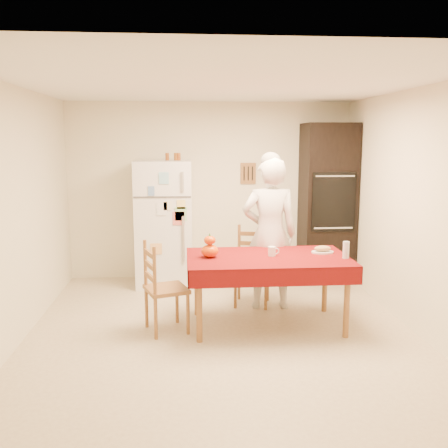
{
  "coord_description": "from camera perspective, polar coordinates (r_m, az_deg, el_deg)",
  "views": [
    {
      "loc": [
        -0.38,
        -4.87,
        1.98
      ],
      "look_at": [
        0.04,
        0.2,
        1.11
      ],
      "focal_mm": 40.0,
      "sensor_mm": 36.0,
      "label": 1
    }
  ],
  "objects": [
    {
      "name": "room_shell",
      "position": [
        4.9,
        -0.23,
        5.46
      ],
      "size": [
        4.02,
        4.52,
        2.51
      ],
      "color": "beige",
      "rests_on": "ground"
    },
    {
      "name": "coffee_mug",
      "position": [
        5.3,
        5.49,
        -3.12
      ],
      "size": [
        0.08,
        0.08,
        0.1
      ],
      "primitive_type": "cylinder",
      "color": "white",
      "rests_on": "dining_table"
    },
    {
      "name": "bread_loaf",
      "position": [
        5.52,
        11.2,
        -2.76
      ],
      "size": [
        0.18,
        0.1,
        0.06
      ],
      "primitive_type": "ellipsoid",
      "color": "#A0754F",
      "rests_on": "bread_plate"
    },
    {
      "name": "refrigerator",
      "position": [
        6.85,
        -6.88,
        0.09
      ],
      "size": [
        0.75,
        0.74,
        1.7
      ],
      "color": "white",
      "rests_on": "floor"
    },
    {
      "name": "chair_left",
      "position": [
        5.2,
        -7.29,
        -6.88
      ],
      "size": [
        0.51,
        0.53,
        0.95
      ],
      "rotation": [
        0.0,
        0.0,
        1.9
      ],
      "color": "brown",
      "rests_on": "floor"
    },
    {
      "name": "pumpkin_upper",
      "position": [
        5.19,
        -1.64,
        -1.86
      ],
      "size": [
        0.12,
        0.12,
        0.09
      ],
      "primitive_type": "ellipsoid",
      "color": "#CC5104",
      "rests_on": "pumpkin_lower"
    },
    {
      "name": "chair_far",
      "position": [
        6.07,
        3.3,
        -4.4
      ],
      "size": [
        0.5,
        0.49,
        0.95
      ],
      "rotation": [
        0.0,
        0.0,
        -0.24
      ],
      "color": "brown",
      "rests_on": "floor"
    },
    {
      "name": "floor",
      "position": [
        5.27,
        -0.22,
        -12.41
      ],
      "size": [
        4.5,
        4.5,
        0.0
      ],
      "primitive_type": "plane",
      "color": "tan",
      "rests_on": "ground"
    },
    {
      "name": "bread_plate",
      "position": [
        5.53,
        11.19,
        -3.17
      ],
      "size": [
        0.24,
        0.24,
        0.02
      ],
      "primitive_type": "cylinder",
      "color": "white",
      "rests_on": "dining_table"
    },
    {
      "name": "oven_cabinet",
      "position": [
        7.14,
        11.7,
        2.38
      ],
      "size": [
        0.7,
        0.62,
        2.2
      ],
      "color": "black",
      "rests_on": "floor"
    },
    {
      "name": "spice_jar_left",
      "position": [
        6.81,
        -6.51,
        7.65
      ],
      "size": [
        0.05,
        0.05,
        0.1
      ],
      "primitive_type": "cylinder",
      "color": "brown",
      "rests_on": "refrigerator"
    },
    {
      "name": "pumpkin_lower",
      "position": [
        5.21,
        -1.63,
        -3.09
      ],
      "size": [
        0.18,
        0.18,
        0.14
      ],
      "primitive_type": "ellipsoid",
      "color": "#CE5604",
      "rests_on": "dining_table"
    },
    {
      "name": "dining_table",
      "position": [
        5.3,
        5.02,
        -4.44
      ],
      "size": [
        1.7,
        1.0,
        0.76
      ],
      "color": "brown",
      "rests_on": "floor"
    },
    {
      "name": "seated_woman",
      "position": [
        5.85,
        5.23,
        -1.14
      ],
      "size": [
        0.67,
        0.46,
        1.78
      ],
      "primitive_type": "imported",
      "rotation": [
        0.0,
        0.0,
        3.09
      ],
      "color": "silver",
      "rests_on": "floor"
    },
    {
      "name": "spice_jar_right",
      "position": [
        6.81,
        -5.19,
        7.67
      ],
      "size": [
        0.05,
        0.05,
        0.1
      ],
      "primitive_type": "cylinder",
      "color": "brown",
      "rests_on": "refrigerator"
    },
    {
      "name": "wine_glass",
      "position": [
        5.32,
        13.77,
        -2.89
      ],
      "size": [
        0.07,
        0.07,
        0.18
      ],
      "primitive_type": "cylinder",
      "color": "silver",
      "rests_on": "dining_table"
    },
    {
      "name": "spice_jar_mid",
      "position": [
        6.81,
        -5.53,
        7.67
      ],
      "size": [
        0.05,
        0.05,
        0.1
      ],
      "primitive_type": "cylinder",
      "color": "brown",
      "rests_on": "refrigerator"
    }
  ]
}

